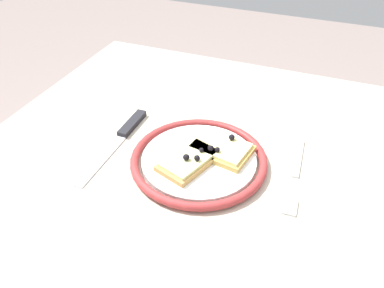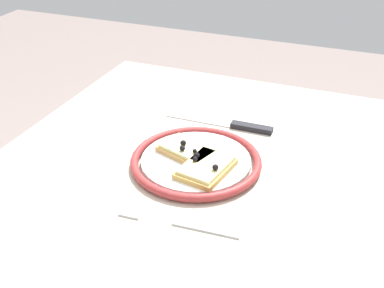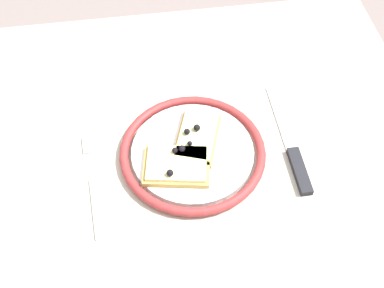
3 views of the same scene
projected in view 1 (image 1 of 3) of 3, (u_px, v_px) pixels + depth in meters
name	position (u px, v px, depth m)	size (l,w,h in m)	color
dining_table	(217.00, 197.00, 0.77)	(0.92, 0.81, 0.76)	#BCB29E
plate	(199.00, 160.00, 0.70)	(0.25, 0.25, 0.02)	white
pizza_slice_near	(189.00, 160.00, 0.68)	(0.10, 0.12, 0.03)	tan
pizza_slice_far	(221.00, 148.00, 0.71)	(0.12, 0.10, 0.03)	tan
knife	(125.00, 133.00, 0.77)	(0.02, 0.24, 0.01)	silver
fork	(295.00, 175.00, 0.68)	(0.03, 0.20, 0.00)	silver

